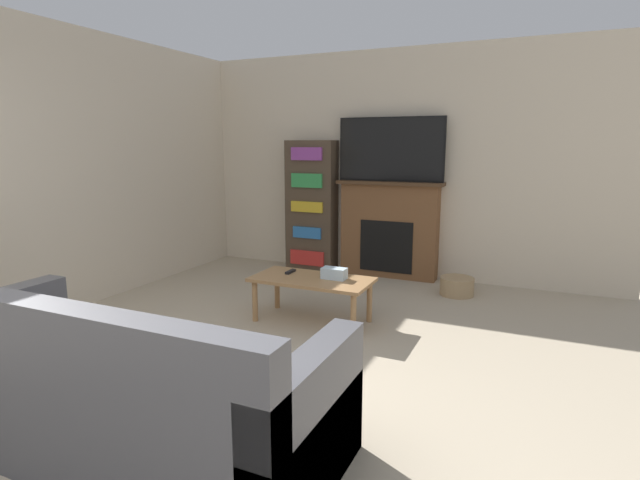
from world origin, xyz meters
name	(u,v)px	position (x,y,z in m)	size (l,w,h in m)	color
wall_back	(383,165)	(0.00, 4.69, 1.35)	(5.62, 0.06, 2.70)	beige
wall_side	(83,170)	(-2.34, 2.33, 1.35)	(0.06, 5.66, 2.70)	beige
fireplace	(389,229)	(0.14, 4.55, 0.59)	(1.27, 0.28, 1.16)	brown
tv	(391,149)	(0.14, 4.53, 1.54)	(1.27, 0.03, 0.75)	black
couch	(119,394)	(-0.13, 0.55, 0.30)	(2.33, 0.95, 0.91)	#4C4C51
coffee_table	(312,284)	(-0.03, 2.72, 0.36)	(1.08, 0.53, 0.41)	#A87A4C
tissue_box	(334,273)	(0.16, 2.78, 0.46)	(0.22, 0.12, 0.10)	silver
remote_control	(290,272)	(-0.29, 2.80, 0.42)	(0.04, 0.15, 0.02)	black
bookshelf	(311,206)	(-0.89, 4.53, 0.82)	(0.64, 0.29, 1.65)	#4C3D2D
storage_basket	(457,286)	(1.05, 4.10, 0.10)	(0.36, 0.36, 0.19)	tan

